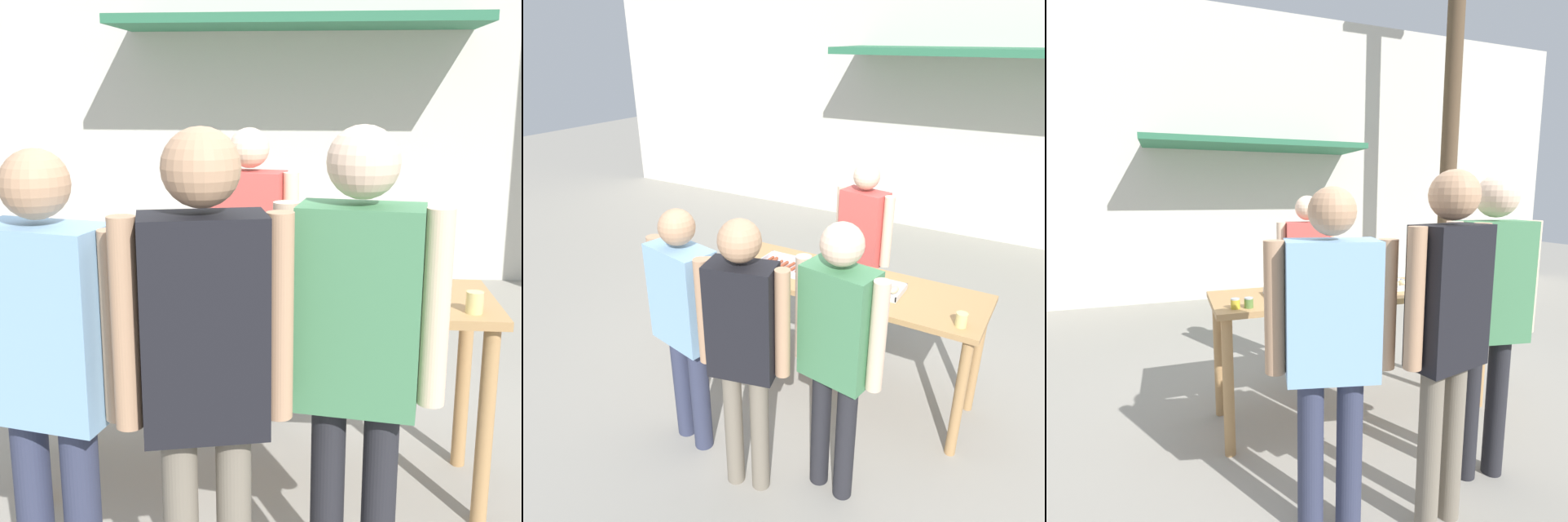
% 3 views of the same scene
% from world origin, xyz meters
% --- Properties ---
extents(ground_plane, '(24.00, 24.00, 0.00)m').
position_xyz_m(ground_plane, '(0.00, 0.00, 0.00)').
color(ground_plane, gray).
extents(building_facade_back, '(12.00, 1.11, 4.50)m').
position_xyz_m(building_facade_back, '(0.00, 3.98, 2.26)').
color(building_facade_back, beige).
rests_on(building_facade_back, ground).
extents(serving_table, '(2.08, 0.65, 0.95)m').
position_xyz_m(serving_table, '(0.00, 0.00, 0.81)').
color(serving_table, tan).
rests_on(serving_table, ground).
extents(food_tray_sausages, '(0.38, 0.29, 0.04)m').
position_xyz_m(food_tray_sausages, '(-0.47, -0.02, 0.96)').
color(food_tray_sausages, silver).
rests_on(food_tray_sausages, serving_table).
extents(food_tray_buns, '(0.37, 0.25, 0.06)m').
position_xyz_m(food_tray_buns, '(0.29, -0.02, 0.97)').
color(food_tray_buns, silver).
rests_on(food_tray_buns, serving_table).
extents(condiment_jar_mustard, '(0.06, 0.06, 0.07)m').
position_xyz_m(condiment_jar_mustard, '(-0.91, -0.22, 0.98)').
color(condiment_jar_mustard, gold).
rests_on(condiment_jar_mustard, serving_table).
extents(condiment_jar_ketchup, '(0.06, 0.06, 0.07)m').
position_xyz_m(condiment_jar_ketchup, '(-0.83, -0.22, 0.98)').
color(condiment_jar_ketchup, '#567A38').
rests_on(condiment_jar_ketchup, serving_table).
extents(beer_cup, '(0.07, 0.07, 0.09)m').
position_xyz_m(beer_cup, '(0.91, -0.21, 0.99)').
color(beer_cup, '#DBC67A').
rests_on(beer_cup, serving_table).
extents(person_server_behind_table, '(0.53, 0.27, 1.65)m').
position_xyz_m(person_server_behind_table, '(-0.13, 0.71, 0.99)').
color(person_server_behind_table, '#333851').
rests_on(person_server_behind_table, ground).
extents(person_customer_holding_hotdog, '(0.60, 0.31, 1.68)m').
position_xyz_m(person_customer_holding_hotdog, '(-0.60, -1.02, 1.00)').
color(person_customer_holding_hotdog, '#333851').
rests_on(person_customer_holding_hotdog, ground).
extents(person_customer_with_cup, '(0.56, 0.27, 1.75)m').
position_xyz_m(person_customer_with_cup, '(0.40, -0.92, 1.06)').
color(person_customer_with_cup, '#232328').
rests_on(person_customer_with_cup, ground).
extents(person_customer_waiting_in_line, '(0.52, 0.29, 1.76)m').
position_xyz_m(person_customer_waiting_in_line, '(-0.06, -1.15, 1.07)').
color(person_customer_waiting_in_line, '#756B5B').
rests_on(person_customer_waiting_in_line, ground).
extents(utility_pole, '(1.10, 0.25, 6.38)m').
position_xyz_m(utility_pole, '(2.84, 2.68, 3.25)').
color(utility_pole, brown).
rests_on(utility_pole, ground).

